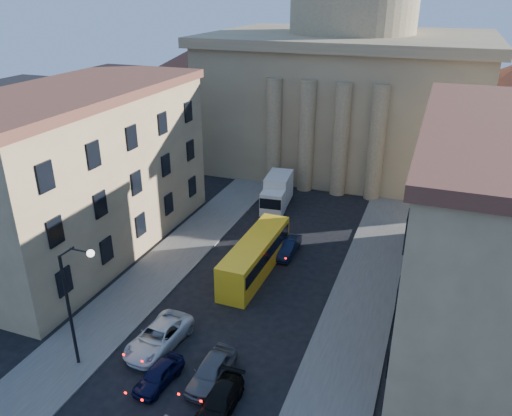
{
  "coord_description": "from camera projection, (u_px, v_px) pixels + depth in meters",
  "views": [
    {
      "loc": [
        12.15,
        -11.81,
        22.29
      ],
      "look_at": [
        0.36,
        19.78,
        7.38
      ],
      "focal_mm": 35.0,
      "sensor_mm": 36.0,
      "label": 1
    }
  ],
  "objects": [
    {
      "name": "car_left_mid",
      "position": [
        159.0,
        337.0,
        33.55
      ],
      "size": [
        3.03,
        5.8,
        1.56
      ],
      "primitive_type": "imported",
      "rotation": [
        0.0,
        0.0,
        -0.08
      ],
      "color": "silver",
      "rests_on": "ground"
    },
    {
      "name": "building_left",
      "position": [
        82.0,
        170.0,
        44.31
      ],
      "size": [
        11.6,
        26.6,
        14.7
      ],
      "color": "tan",
      "rests_on": "ground"
    },
    {
      "name": "car_right_far",
      "position": [
        212.0,
        371.0,
        30.59
      ],
      "size": [
        1.95,
        4.62,
        1.56
      ],
      "primitive_type": "imported",
      "rotation": [
        0.0,
        0.0,
        -0.03
      ],
      "color": "#505155",
      "rests_on": "ground"
    },
    {
      "name": "sidewalk_right",
      "position": [
        354.0,
        327.0,
        35.69
      ],
      "size": [
        5.0,
        60.0,
        0.15
      ],
      "primitive_type": "cube",
      "color": "#52504B",
      "rests_on": "ground"
    },
    {
      "name": "car_right_mid",
      "position": [
        220.0,
        401.0,
        28.51
      ],
      "size": [
        1.89,
        4.47,
        1.29
      ],
      "primitive_type": "imported",
      "rotation": [
        0.0,
        0.0,
        0.02
      ],
      "color": "black",
      "rests_on": "ground"
    },
    {
      "name": "box_truck",
      "position": [
        277.0,
        193.0,
        54.95
      ],
      "size": [
        3.05,
        6.46,
        3.43
      ],
      "rotation": [
        0.0,
        0.0,
        0.1
      ],
      "color": "silver",
      "rests_on": "ground"
    },
    {
      "name": "car_right_distant",
      "position": [
        287.0,
        247.0,
        45.3
      ],
      "size": [
        1.57,
        4.46,
        1.47
      ],
      "primitive_type": "imported",
      "rotation": [
        0.0,
        0.0,
        -0.0
      ],
      "color": "black",
      "rests_on": "ground"
    },
    {
      "name": "sidewalk_left",
      "position": [
        148.0,
        282.0,
        41.14
      ],
      "size": [
        5.0,
        60.0,
        0.15
      ],
      "primitive_type": "cube",
      "color": "#52504B",
      "rests_on": "ground"
    },
    {
      "name": "car_left_near",
      "position": [
        159.0,
        375.0,
        30.43
      ],
      "size": [
        1.98,
        4.0,
        1.31
      ],
      "primitive_type": "imported",
      "rotation": [
        0.0,
        0.0,
        -0.12
      ],
      "color": "black",
      "rests_on": "ground"
    },
    {
      "name": "street_lamp",
      "position": [
        74.0,
        297.0,
        29.97
      ],
      "size": [
        2.62,
        0.44,
        8.83
      ],
      "color": "black",
      "rests_on": "ground"
    },
    {
      "name": "church",
      "position": [
        348.0,
        74.0,
        65.75
      ],
      "size": [
        68.02,
        28.76,
        36.6
      ],
      "color": "#836D50",
      "rests_on": "ground"
    },
    {
      "name": "city_bus",
      "position": [
        255.0,
        255.0,
        42.06
      ],
      "size": [
        2.69,
        10.86,
        3.05
      ],
      "rotation": [
        0.0,
        0.0,
        -0.02
      ],
      "color": "yellow",
      "rests_on": "ground"
    },
    {
      "name": "building_right",
      "position": [
        500.0,
        230.0,
        33.43
      ],
      "size": [
        11.6,
        26.6,
        14.7
      ],
      "color": "tan",
      "rests_on": "ground"
    }
  ]
}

